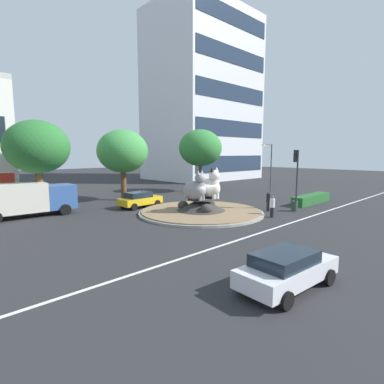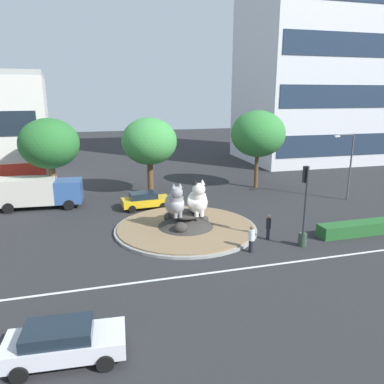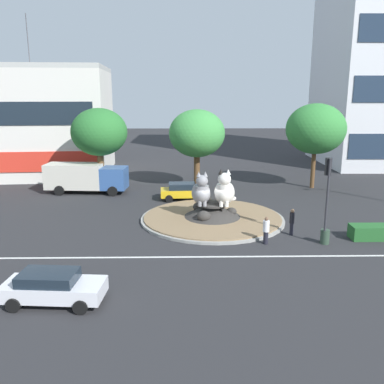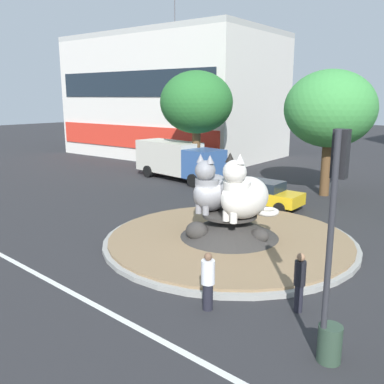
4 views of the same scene
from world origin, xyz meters
name	(u,v)px [view 4 (image 4 of 4)]	position (x,y,z in m)	size (l,w,h in m)	color
ground_plane	(229,243)	(0.00, 0.00, 0.00)	(160.00, 160.00, 0.00)	#28282B
lane_centreline	(88,302)	(0.00, -7.07, 0.00)	(112.00, 0.20, 0.01)	silver
roundabout_island	(229,234)	(-0.01, 0.00, 0.39)	(10.54, 10.54, 1.29)	gray
cat_statue_grey	(212,190)	(-0.83, -0.19, 2.19)	(1.61, 2.59, 2.46)	gray
cat_statue_white	(243,195)	(0.84, -0.28, 2.26)	(2.02, 2.78, 2.67)	silver
traffic_light_mast	(335,206)	(6.56, -5.11, 3.74)	(0.33, 0.46, 5.39)	#2D2D33
shophouse_block	(173,97)	(-21.15, 18.53, 6.00)	(21.54, 13.85, 16.88)	silver
broadleaf_tree_behind_island	(330,109)	(-0.83, 10.98, 5.29)	(5.42, 5.42, 7.62)	brown
second_tree_near_tower	(196,103)	(-9.88, 9.23, 5.58)	(5.14, 5.14, 7.81)	brown
pedestrian_white_shirt	(208,280)	(2.99, -5.04, 0.91)	(0.40, 0.40, 1.74)	black
pedestrian_black_shirt	(300,281)	(5.01, -3.40, 0.95)	(0.33, 0.33, 1.77)	black
sedan_on_far_lane	(264,193)	(-2.11, 6.01, 0.78)	(4.21, 2.10, 1.48)	gold
delivery_box_truck	(178,159)	(-11.26, 8.75, 1.52)	(7.62, 3.05, 2.74)	#335693
litter_bin	(330,344)	(6.67, -5.06, 0.45)	(0.56, 0.56, 0.90)	#2D4233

